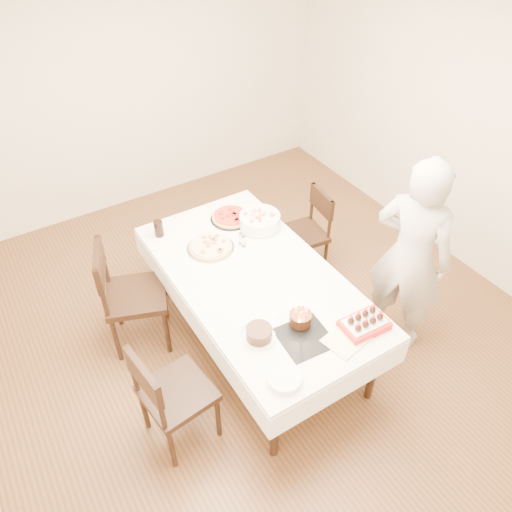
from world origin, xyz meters
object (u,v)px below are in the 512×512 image
cola_glass (159,228)px  layer_cake (259,334)px  dining_table (256,310)px  strawberry_box (364,324)px  chair_left_dessert (177,393)px  taper_candle (253,220)px  chair_right_savory (302,234)px  pizza_pepperoni (231,217)px  pasta_bowl (260,221)px  chair_left_savory (136,296)px  pizza_white (211,247)px  birthday_cake (301,315)px  person (410,257)px

cola_glass → layer_cake: size_ratio=0.63×
dining_table → strawberry_box: (0.36, -0.83, 0.42)m
chair_left_dessert → strawberry_box: chair_left_dessert is taller
chair_left_dessert → taper_candle: size_ratio=3.23×
dining_table → chair_right_savory: 1.03m
layer_cake → cola_glass: bearing=94.7°
pizza_pepperoni → taper_candle: taper_candle is taller
pasta_bowl → chair_left_dessert: bearing=-142.8°
taper_candle → pizza_pepperoni: bearing=101.4°
taper_candle → pasta_bowl: bearing=28.3°
chair_left_savory → taper_candle: (1.07, -0.08, 0.39)m
cola_glass → pizza_white: bearing=-53.9°
pasta_bowl → birthday_cake: 1.15m
pasta_bowl → birthday_cake: birthday_cake is taller
pizza_white → layer_cake: size_ratio=1.71×
dining_table → cola_glass: bearing=115.8°
person → pizza_pepperoni: person is taller
pizza_white → pizza_pepperoni: same height
chair_right_savory → chair_left_savory: bearing=-172.6°
pizza_white → taper_candle: taper_candle is taller
dining_table → chair_right_savory: (0.87, 0.55, 0.06)m
person → taper_candle: person is taller
taper_candle → chair_left_dessert: bearing=-142.1°
pasta_bowl → person: bearing=-56.8°
dining_table → birthday_cake: birthday_cake is taller
pizza_white → layer_cake: (-0.17, -1.01, 0.02)m
person → chair_right_savory: bearing=-11.8°
chair_left_savory → layer_cake: size_ratio=4.43×
chair_right_savory → pizza_white: (-1.00, -0.07, 0.34)m
chair_right_savory → pizza_white: 1.06m
chair_left_dessert → pizza_white: 1.24m
pizza_white → birthday_cake: birthday_cake is taller
dining_table → pizza_pepperoni: 0.87m
pizza_pepperoni → pasta_bowl: 0.28m
pasta_bowl → cola_glass: bearing=156.0°
person → birthday_cake: person is taller
chair_left_savory → layer_cake: (0.50, -1.07, 0.29)m
chair_left_savory → birthday_cake: size_ratio=6.48×
dining_table → layer_cake: (-0.31, -0.53, 0.42)m
strawberry_box → dining_table: bearing=113.3°
strawberry_box → chair_left_dessert: bearing=162.9°
taper_candle → chair_right_savory: bearing=8.2°
chair_left_savory → birthday_cake: (0.81, -1.11, 0.33)m
layer_cake → person: bearing=-0.8°
pasta_bowl → pizza_pepperoni: bearing=124.4°
chair_right_savory → strawberry_box: 1.52m
birthday_cake → chair_left_savory: bearing=125.9°
person → birthday_cake: bearing=69.3°
chair_left_savory → strawberry_box: size_ratio=3.14×
chair_right_savory → chair_left_savory: size_ratio=0.86×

